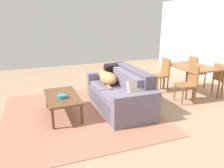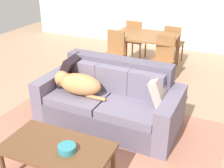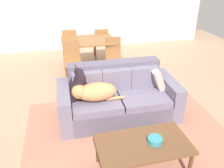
% 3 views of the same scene
% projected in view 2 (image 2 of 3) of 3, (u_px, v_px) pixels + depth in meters
% --- Properties ---
extents(ground_plane, '(10.00, 10.00, 0.00)m').
position_uv_depth(ground_plane, '(103.00, 122.00, 4.15)').
color(ground_plane, tan).
extents(area_rug, '(3.29, 3.25, 0.01)m').
position_uv_depth(area_rug, '(79.00, 159.00, 3.41)').
color(area_rug, '#B1715A').
rests_on(area_rug, ground).
extents(couch, '(2.05, 1.02, 0.90)m').
position_uv_depth(couch, '(110.00, 101.00, 4.04)').
color(couch, '#5A5465').
rests_on(couch, ground).
extents(dog_on_left_cushion, '(0.83, 0.39, 0.30)m').
position_uv_depth(dog_on_left_cushion, '(77.00, 83.00, 3.96)').
color(dog_on_left_cushion, tan).
rests_on(dog_on_left_cushion, couch).
extents(throw_pillow_by_left_arm, '(0.33, 0.49, 0.48)m').
position_uv_depth(throw_pillow_by_left_arm, '(69.00, 70.00, 4.23)').
color(throw_pillow_by_left_arm, black).
rests_on(throw_pillow_by_left_arm, couch).
extents(throw_pillow_by_right_arm, '(0.26, 0.39, 0.40)m').
position_uv_depth(throw_pillow_by_right_arm, '(160.00, 91.00, 3.69)').
color(throw_pillow_by_right_arm, '#BCA89D').
rests_on(throw_pillow_by_right_arm, couch).
extents(coffee_table, '(1.17, 0.64, 0.45)m').
position_uv_depth(coffee_table, '(57.00, 150.00, 2.94)').
color(coffee_table, brown).
rests_on(coffee_table, ground).
extents(bowl_on_coffee_table, '(0.19, 0.19, 0.07)m').
position_uv_depth(bowl_on_coffee_table, '(67.00, 149.00, 2.84)').
color(bowl_on_coffee_table, teal).
rests_on(bowl_on_coffee_table, coffee_table).
extents(dining_table, '(1.28, 0.92, 0.76)m').
position_uv_depth(dining_table, '(145.00, 38.00, 5.73)').
color(dining_table, '#966338').
rests_on(dining_table, ground).
extents(dining_chair_near_left, '(0.42, 0.42, 0.93)m').
position_uv_depth(dining_chair_near_left, '(114.00, 52.00, 5.47)').
color(dining_chair_near_left, '#966338').
rests_on(dining_chair_near_left, ground).
extents(dining_chair_near_right, '(0.45, 0.45, 0.92)m').
position_uv_depth(dining_chair_near_right, '(163.00, 58.00, 5.19)').
color(dining_chair_near_right, '#966338').
rests_on(dining_chair_near_right, ground).
extents(dining_chair_far_left, '(0.43, 0.43, 0.92)m').
position_uv_depth(dining_chair_far_left, '(135.00, 38.00, 6.40)').
color(dining_chair_far_left, '#966338').
rests_on(dining_chair_far_left, ground).
extents(dining_chair_far_right, '(0.43, 0.43, 0.86)m').
position_uv_depth(dining_chair_far_right, '(173.00, 42.00, 6.18)').
color(dining_chair_far_right, '#966338').
rests_on(dining_chair_far_right, ground).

